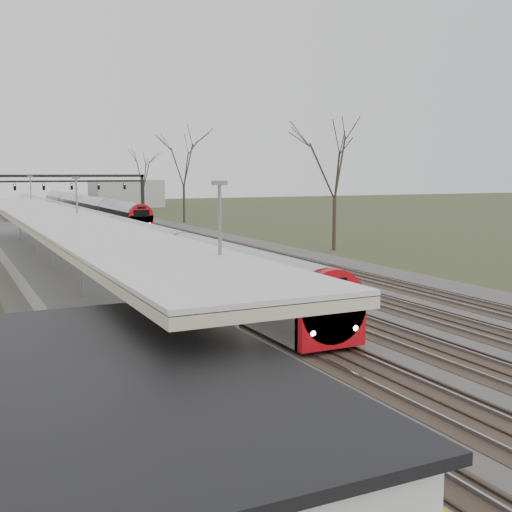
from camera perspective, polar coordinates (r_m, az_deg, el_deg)
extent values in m
cube|color=#474442|center=(58.58, -11.80, 1.15)|extent=(24.00, 160.00, 0.10)
cube|color=#4C3828|center=(57.41, -17.62, 0.87)|extent=(2.60, 160.00, 0.06)
cube|color=gray|center=(57.31, -18.33, 0.90)|extent=(0.07, 160.00, 0.12)
cube|color=gray|center=(57.51, -16.91, 0.98)|extent=(0.07, 160.00, 0.12)
cube|color=#4C3828|center=(58.02, -14.20, 1.06)|extent=(2.60, 160.00, 0.06)
cube|color=gray|center=(57.87, -14.89, 1.09)|extent=(0.07, 160.00, 0.12)
cube|color=gray|center=(58.16, -13.51, 1.16)|extent=(0.07, 160.00, 0.12)
cube|color=#4C3828|center=(58.82, -10.86, 1.23)|extent=(2.60, 160.00, 0.06)
cube|color=gray|center=(58.63, -11.54, 1.27)|extent=(0.07, 160.00, 0.12)
cube|color=gray|center=(59.00, -10.19, 1.34)|extent=(0.07, 160.00, 0.12)
cube|color=#4C3828|center=(59.82, -7.62, 1.40)|extent=(2.60, 160.00, 0.06)
cube|color=gray|center=(59.59, -8.28, 1.44)|extent=(0.07, 160.00, 0.12)
cube|color=gray|center=(60.04, -6.97, 1.50)|extent=(0.07, 160.00, 0.12)
cube|color=#4C3828|center=(61.00, -4.50, 1.56)|extent=(2.60, 160.00, 0.06)
cube|color=gray|center=(60.74, -5.13, 1.59)|extent=(0.07, 160.00, 0.12)
cube|color=gray|center=(61.26, -3.88, 1.66)|extent=(0.07, 160.00, 0.12)
cube|color=#9E9B93|center=(39.75, -18.26, -1.32)|extent=(3.50, 69.00, 1.00)
cylinder|color=slate|center=(13.14, -1.82, -9.23)|extent=(0.14, 0.14, 3.00)
cylinder|color=slate|center=(20.50, -11.03, -3.31)|extent=(0.14, 0.14, 3.00)
cylinder|color=slate|center=(28.22, -15.24, -0.52)|extent=(0.14, 0.14, 3.00)
cylinder|color=slate|center=(36.06, -17.63, 1.06)|extent=(0.14, 0.14, 3.00)
cylinder|color=slate|center=(43.95, -19.17, 2.07)|extent=(0.14, 0.14, 3.00)
cylinder|color=slate|center=(51.88, -20.24, 2.78)|extent=(0.14, 0.14, 3.00)
cube|color=silver|center=(34.94, -17.49, 3.42)|extent=(4.10, 50.00, 0.12)
cube|color=beige|center=(34.95, -17.48, 3.15)|extent=(4.10, 50.00, 0.25)
cube|color=silver|center=(10.70, -15.07, -18.65)|extent=(6.00, 9.00, 3.20)
cube|color=black|center=(90.00, -10.07, 5.20)|extent=(0.35, 0.35, 6.00)
cube|color=black|center=(87.69, -16.61, 6.85)|extent=(21.00, 0.35, 0.35)
cube|color=black|center=(87.69, -16.59, 6.39)|extent=(21.00, 0.25, 0.25)
cube|color=black|center=(86.70, -20.65, 5.75)|extent=(0.32, 0.22, 0.85)
sphere|color=#0CFF19|center=(86.55, -20.65, 5.92)|extent=(0.16, 0.16, 0.16)
cube|color=black|center=(87.10, -18.35, 5.86)|extent=(0.32, 0.22, 0.85)
sphere|color=#0CFF19|center=(86.95, -18.34, 6.02)|extent=(0.16, 0.16, 0.16)
cube|color=black|center=(87.64, -16.07, 5.95)|extent=(0.32, 0.22, 0.85)
sphere|color=#0CFF19|center=(87.49, -16.06, 6.11)|extent=(0.16, 0.16, 0.16)
cube|color=black|center=(88.31, -13.82, 6.03)|extent=(0.32, 0.22, 0.85)
sphere|color=#0CFF19|center=(88.17, -13.81, 6.19)|extent=(0.16, 0.16, 0.16)
cube|color=black|center=(89.12, -11.61, 6.10)|extent=(0.32, 0.22, 0.85)
sphere|color=#0CFF19|center=(88.98, -11.59, 6.26)|extent=(0.16, 0.16, 0.16)
cylinder|color=#2D231C|center=(51.98, 6.97, 2.91)|extent=(0.30, 0.30, 4.50)
cube|color=#9799A1|center=(64.33, -15.43, 2.52)|extent=(2.55, 90.00, 1.60)
cylinder|color=#9799A1|center=(64.28, -15.45, 3.10)|extent=(2.60, 89.70, 2.60)
cube|color=black|center=(64.27, -15.45, 3.19)|extent=(2.62, 89.40, 0.55)
cube|color=#B90A13|center=(22.20, 6.67, -6.22)|extent=(2.55, 0.50, 1.50)
cylinder|color=#B90A13|center=(22.09, 6.63, -4.43)|extent=(2.60, 0.60, 2.60)
cube|color=black|center=(21.81, 7.02, -3.79)|extent=(1.70, 0.12, 0.70)
sphere|color=white|center=(21.63, 5.04, -6.84)|extent=(0.22, 0.22, 0.22)
sphere|color=white|center=(22.53, 8.77, -6.33)|extent=(0.22, 0.22, 0.22)
cube|color=black|center=(64.41, -15.40, 1.70)|extent=(1.80, 89.00, 0.35)
cube|color=#9799A1|center=(97.97, -14.97, 4.12)|extent=(2.55, 60.00, 1.60)
cylinder|color=#9799A1|center=(97.94, -14.99, 4.50)|extent=(2.60, 59.70, 2.60)
cube|color=black|center=(97.93, -14.99, 4.55)|extent=(2.62, 59.40, 0.55)
cube|color=#B90A13|center=(68.92, -10.17, 2.94)|extent=(2.55, 0.50, 1.50)
cylinder|color=#B90A13|center=(68.92, -10.20, 3.52)|extent=(2.60, 0.60, 2.60)
cube|color=black|center=(68.64, -10.14, 3.76)|extent=(1.70, 0.12, 0.70)
sphere|color=white|center=(68.51, -10.81, 2.81)|extent=(0.22, 0.22, 0.22)
sphere|color=white|center=(68.97, -9.44, 2.87)|extent=(0.22, 0.22, 0.22)
cube|color=black|center=(98.02, -14.96, 3.58)|extent=(1.80, 59.00, 0.35)
imported|color=#294151|center=(11.12, 4.49, -15.46)|extent=(0.66, 0.80, 1.88)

